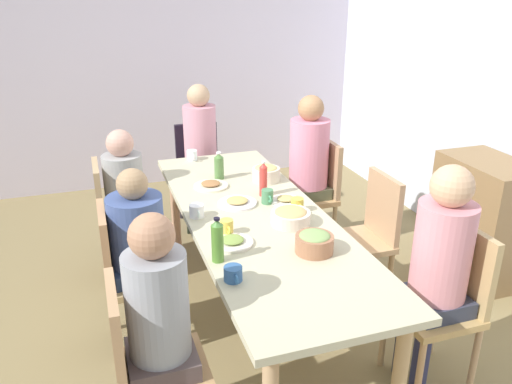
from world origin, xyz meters
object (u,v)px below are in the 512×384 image
Objects in this scene: side_cabinet at (483,219)px; cup_0 at (233,274)px; person_5 at (162,319)px; plate_3 at (232,242)px; bottle_2 at (219,166)px; plate_0 at (211,185)px; dining_table at (256,226)px; chair_5 at (144,362)px; person_1 at (308,160)px; chair_3 at (368,231)px; chair_0 at (447,297)px; bottle_0 at (263,179)px; cup_5 at (267,197)px; cup_1 at (227,227)px; chair_1 at (317,188)px; bowl_1 at (314,242)px; person_0 at (439,260)px; cup_3 at (197,211)px; chair_6 at (126,270)px; person_6 at (140,242)px; person_2 at (201,145)px; cup_4 at (192,155)px; bottle_1 at (217,241)px; chair_4 at (116,214)px; plate_1 at (286,200)px; chair_2 at (200,168)px; bowl_0 at (291,216)px; person_4 at (127,192)px; bowl_2 at (266,173)px; cup_2 at (297,205)px.

cup_0 is at bearing -71.69° from side_cabinet.
side_cabinet is at bearing 108.92° from person_5.
bottle_2 reaches higher than plate_3.
plate_0 is 1.23m from cup_0.
dining_table is 1.16m from chair_5.
person_1 is 0.87m from chair_3.
chair_0 is 1.00× the size of chair_5.
bottle_0 reaches higher than chair_3.
cup_0 is at bearing -29.36° from cup_5.
side_cabinet is at bearing 96.13° from cup_1.
chair_1 is 1.54m from bowl_1.
cup_3 is at bearing -130.82° from person_0.
bottle_0 is at bearing 106.61° from chair_6.
person_2 is at bearing 155.29° from person_6.
chair_6 is 7.21× the size of cup_0.
bowl_1 is at bearing -113.82° from chair_0.
chair_5 is 2.11m from cup_4.
plate_3 is 2.06× the size of cup_1.
cup_4 is at bearing 164.49° from person_5.
person_6 is 4.69× the size of bottle_1.
chair_4 reaches higher than plate_1.
chair_2 is 2.55m from person_5.
chair_1 is 1.77m from bottle_1.
bowl_0 is 0.26× the size of side_cabinet.
cup_4 is 0.49m from bottle_2.
chair_2 is 1.00× the size of chair_4.
person_4 reaches higher than cup_5.
person_0 reaches higher than bowl_2.
person_6 is 0.97m from cup_2.
person_2 is at bearing -174.77° from cup_5.
bowl_0 is at bearing 43.13° from chair_4.
person_5 reaches higher than plate_3.
plate_0 is at bearing -8.66° from person_2.
person_5 is 1.35× the size of chair_6.
person_6 is 0.57m from plate_3.
plate_0 is 1.12m from bowl_1.
chair_0 is at bearing 3.09° from person_1.
cup_5 is at bearing -94.59° from side_cabinet.
cup_3 is at bearing -12.76° from chair_2.
chair_1 is 3.76× the size of plate_0.
bottle_1 is at bearing -173.99° from cup_0.
side_cabinet is (0.81, 0.97, -0.06)m from chair_1.
plate_1 is at bearing 171.27° from bowl_1.
plate_0 is at bearing -144.67° from cup_5.
plate_1 is at bearing -102.87° from chair_3.
plate_3 is 2.04× the size of cup_5.
cup_5 is 0.12× the size of side_cabinet.
cup_4 is (-0.33, -0.95, 0.28)m from chair_1.
side_cabinet is at bearing 59.18° from cup_4.
cup_3 is at bearing -103.39° from dining_table.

